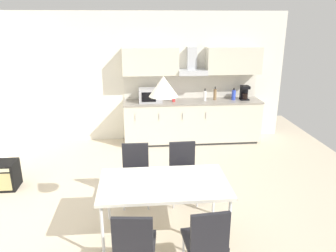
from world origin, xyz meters
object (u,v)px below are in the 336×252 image
object	(u,v)px
chair_near_left	(134,242)
guitar_amp	(0,175)
microwave	(150,95)
bottle_white	(205,96)
coffee_maker	(244,93)
chair_far_right	(183,166)
bottle_red	(174,98)
dining_table	(164,185)
pendant_lamp	(164,86)
bottle_blue	(234,95)
chair_near_right	(207,238)
chair_far_left	(136,168)
bottle_brown	(215,94)

from	to	relation	value
chair_near_left	guitar_amp	distance (m)	3.09
microwave	guitar_amp	size ratio (longest dim) A/B	0.92
microwave	bottle_white	world-z (taller)	microwave
coffee_maker	chair_far_right	xyz separation A→B (m)	(-1.64, -2.39, -0.53)
bottle_red	chair_near_left	size ratio (longest dim) A/B	0.23
dining_table	pendant_lamp	distance (m)	1.20
bottle_blue	dining_table	distance (m)	3.67
dining_table	chair_near_right	xyz separation A→B (m)	(0.35, -0.82, -0.15)
dining_table	chair_far_right	world-z (taller)	chair_far_right
microwave	chair_far_right	xyz separation A→B (m)	(0.37, -2.37, -0.52)
guitar_amp	chair_near_right	bearing A→B (deg)	-38.14
bottle_white	chair_far_left	size ratio (longest dim) A/B	0.30
chair_near_left	chair_far_left	distance (m)	1.65
bottle_red	bottle_blue	xyz separation A→B (m)	(1.30, 0.05, 0.02)
coffee_maker	chair_near_right	size ratio (longest dim) A/B	0.34
bottle_white	chair_far_right	xyz separation A→B (m)	(-0.78, -2.36, -0.49)
chair_far_right	chair_far_left	bearing A→B (deg)	180.00
bottle_blue	pendant_lamp	xyz separation A→B (m)	(-1.75, -3.21, 0.85)
bottle_blue	chair_near_left	bearing A→B (deg)	-117.56
chair_far_left	pendant_lamp	bearing A→B (deg)	-67.32
microwave	chair_near_left	distance (m)	4.06
coffee_maker	bottle_brown	distance (m)	0.63
chair_far_right	bottle_blue	bearing A→B (deg)	59.45
microwave	bottle_white	distance (m)	1.15
chair_far_right	bottle_red	bearing A→B (deg)	87.28
coffee_maker	bottle_brown	bearing A→B (deg)	178.04
bottle_brown	guitar_amp	size ratio (longest dim) A/B	0.55
bottle_white	chair_near_right	bearing A→B (deg)	-100.85
bottle_red	chair_far_right	xyz separation A→B (m)	(-0.11, -2.33, -0.47)
dining_table	chair_near_left	xyz separation A→B (m)	(-0.35, -0.82, -0.15)
microwave	chair_near_right	world-z (taller)	microwave
bottle_white	pendant_lamp	xyz separation A→B (m)	(-1.12, -3.18, 0.85)
bottle_white	bottle_brown	size ratio (longest dim) A/B	0.92
chair_near_left	chair_far_left	bearing A→B (deg)	89.67
bottle_white	bottle_red	bearing A→B (deg)	-177.82
microwave	chair_near_right	bearing A→B (deg)	-84.57
microwave	chair_near_left	size ratio (longest dim) A/B	0.55
coffee_maker	bottle_brown	world-z (taller)	coffee_maker
chair_near_right	guitar_amp	distance (m)	3.62
guitar_amp	pendant_lamp	bearing A→B (deg)	-29.46
bottle_brown	bottle_blue	distance (m)	0.40
bottle_red	dining_table	distance (m)	3.20
bottle_red	chair_near_right	world-z (taller)	bottle_red
chair_far_left	guitar_amp	xyz separation A→B (m)	(-2.14, 0.58, -0.31)
microwave	pendant_lamp	distance (m)	3.29
microwave	chair_far_left	size ratio (longest dim) A/B	0.55
chair_near_left	chair_far_right	xyz separation A→B (m)	(0.70, 1.65, 0.00)
microwave	chair_far_right	bearing A→B (deg)	-81.06
bottle_red	chair_near_left	xyz separation A→B (m)	(-0.81, -3.98, -0.47)
chair_far_right	chair_near_right	bearing A→B (deg)	-89.68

